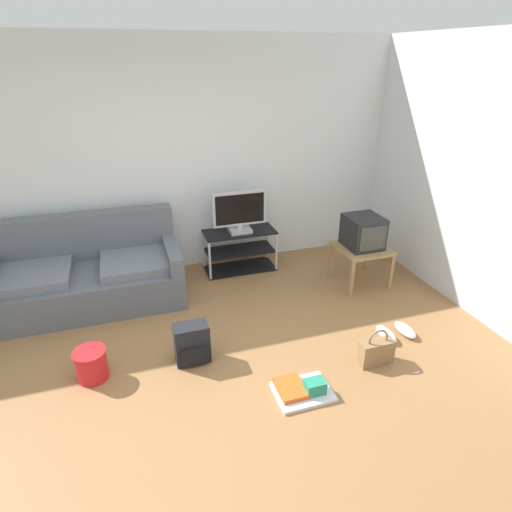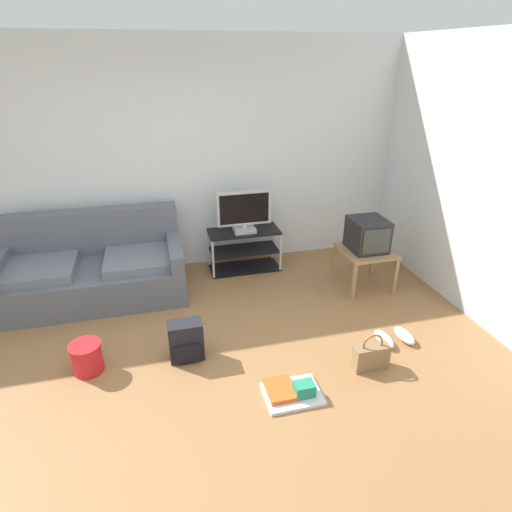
{
  "view_description": "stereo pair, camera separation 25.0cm",
  "coord_description": "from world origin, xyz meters",
  "px_view_note": "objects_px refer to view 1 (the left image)",
  "views": [
    {
      "loc": [
        -0.3,
        -2.51,
        2.47
      ],
      "look_at": [
        0.91,
        1.22,
        0.59
      ],
      "focal_mm": 29.48,
      "sensor_mm": 36.0,
      "label": 1
    },
    {
      "loc": [
        -0.06,
        -2.58,
        2.47
      ],
      "look_at": [
        0.91,
        1.22,
        0.59
      ],
      "focal_mm": 29.48,
      "sensor_mm": 36.0,
      "label": 2
    }
  ],
  "objects_px": {
    "floor_tray": "(302,390)",
    "crt_tv": "(363,232)",
    "side_table": "(362,252)",
    "backpack": "(192,343)",
    "handbag": "(376,351)",
    "sneakers_pair": "(396,332)",
    "couch": "(88,274)",
    "flat_tv": "(240,212)",
    "cleaning_bucket": "(91,364)",
    "tv_stand": "(240,250)"
  },
  "relations": [
    {
      "from": "flat_tv",
      "to": "floor_tray",
      "type": "distance_m",
      "value": 2.36
    },
    {
      "from": "floor_tray",
      "to": "sneakers_pair",
      "type": "bearing_deg",
      "value": 20.26
    },
    {
      "from": "side_table",
      "to": "cleaning_bucket",
      "type": "distance_m",
      "value": 3.1
    },
    {
      "from": "couch",
      "to": "crt_tv",
      "type": "distance_m",
      "value": 3.1
    },
    {
      "from": "floor_tray",
      "to": "backpack",
      "type": "bearing_deg",
      "value": 138.14
    },
    {
      "from": "crt_tv",
      "to": "backpack",
      "type": "height_order",
      "value": "crt_tv"
    },
    {
      "from": "cleaning_bucket",
      "to": "tv_stand",
      "type": "bearing_deg",
      "value": 41.83
    },
    {
      "from": "crt_tv",
      "to": "handbag",
      "type": "relative_size",
      "value": 1.2
    },
    {
      "from": "handbag",
      "to": "crt_tv",
      "type": "bearing_deg",
      "value": 65.56
    },
    {
      "from": "flat_tv",
      "to": "tv_stand",
      "type": "bearing_deg",
      "value": 90.0
    },
    {
      "from": "flat_tv",
      "to": "cleaning_bucket",
      "type": "distance_m",
      "value": 2.39
    },
    {
      "from": "tv_stand",
      "to": "flat_tv",
      "type": "xyz_separation_m",
      "value": [
        0.0,
        -0.02,
        0.51
      ]
    },
    {
      "from": "couch",
      "to": "cleaning_bucket",
      "type": "distance_m",
      "value": 1.35
    },
    {
      "from": "backpack",
      "to": "sneakers_pair",
      "type": "distance_m",
      "value": 1.95
    },
    {
      "from": "flat_tv",
      "to": "side_table",
      "type": "distance_m",
      "value": 1.51
    },
    {
      "from": "side_table",
      "to": "sneakers_pair",
      "type": "distance_m",
      "value": 1.15
    },
    {
      "from": "handbag",
      "to": "floor_tray",
      "type": "distance_m",
      "value": 0.79
    },
    {
      "from": "handbag",
      "to": "side_table",
      "type": "bearing_deg",
      "value": 65.3
    },
    {
      "from": "handbag",
      "to": "floor_tray",
      "type": "xyz_separation_m",
      "value": [
        -0.77,
        -0.15,
        -0.08
      ]
    },
    {
      "from": "backpack",
      "to": "floor_tray",
      "type": "distance_m",
      "value": 1.03
    },
    {
      "from": "crt_tv",
      "to": "handbag",
      "type": "distance_m",
      "value": 1.59
    },
    {
      "from": "side_table",
      "to": "handbag",
      "type": "height_order",
      "value": "side_table"
    },
    {
      "from": "cleaning_bucket",
      "to": "backpack",
      "type": "bearing_deg",
      "value": -2.3
    },
    {
      "from": "tv_stand",
      "to": "flat_tv",
      "type": "bearing_deg",
      "value": -90.0
    },
    {
      "from": "couch",
      "to": "cleaning_bucket",
      "type": "relative_size",
      "value": 7.15
    },
    {
      "from": "floor_tray",
      "to": "side_table",
      "type": "bearing_deg",
      "value": 47.26
    },
    {
      "from": "flat_tv",
      "to": "side_table",
      "type": "bearing_deg",
      "value": -30.43
    },
    {
      "from": "side_table",
      "to": "cleaning_bucket",
      "type": "xyz_separation_m",
      "value": [
        -2.99,
        -0.79,
        -0.25
      ]
    },
    {
      "from": "couch",
      "to": "backpack",
      "type": "distance_m",
      "value": 1.63
    },
    {
      "from": "side_table",
      "to": "handbag",
      "type": "bearing_deg",
      "value": -114.7
    },
    {
      "from": "tv_stand",
      "to": "handbag",
      "type": "xyz_separation_m",
      "value": [
        0.64,
        -2.12,
        -0.13
      ]
    },
    {
      "from": "couch",
      "to": "floor_tray",
      "type": "relative_size",
      "value": 4.31
    },
    {
      "from": "floor_tray",
      "to": "flat_tv",
      "type": "bearing_deg",
      "value": 86.75
    },
    {
      "from": "flat_tv",
      "to": "handbag",
      "type": "relative_size",
      "value": 1.86
    },
    {
      "from": "crt_tv",
      "to": "floor_tray",
      "type": "relative_size",
      "value": 0.93
    },
    {
      "from": "floor_tray",
      "to": "cleaning_bucket",
      "type": "bearing_deg",
      "value": 155.91
    },
    {
      "from": "backpack",
      "to": "couch",
      "type": "bearing_deg",
      "value": 114.95
    },
    {
      "from": "crt_tv",
      "to": "handbag",
      "type": "bearing_deg",
      "value": -114.44
    },
    {
      "from": "handbag",
      "to": "sneakers_pair",
      "type": "xyz_separation_m",
      "value": [
        0.4,
        0.28,
        -0.08
      ]
    },
    {
      "from": "side_table",
      "to": "backpack",
      "type": "relative_size",
      "value": 1.55
    },
    {
      "from": "couch",
      "to": "handbag",
      "type": "distance_m",
      "value": 3.08
    },
    {
      "from": "cleaning_bucket",
      "to": "sneakers_pair",
      "type": "relative_size",
      "value": 0.77
    },
    {
      "from": "tv_stand",
      "to": "sneakers_pair",
      "type": "xyz_separation_m",
      "value": [
        1.04,
        -1.83,
        -0.21
      ]
    },
    {
      "from": "cleaning_bucket",
      "to": "sneakers_pair",
      "type": "height_order",
      "value": "cleaning_bucket"
    },
    {
      "from": "flat_tv",
      "to": "crt_tv",
      "type": "distance_m",
      "value": 1.46
    },
    {
      "from": "flat_tv",
      "to": "couch",
      "type": "bearing_deg",
      "value": -173.82
    },
    {
      "from": "floor_tray",
      "to": "crt_tv",
      "type": "bearing_deg",
      "value": 47.57
    },
    {
      "from": "side_table",
      "to": "cleaning_bucket",
      "type": "height_order",
      "value": "side_table"
    },
    {
      "from": "flat_tv",
      "to": "crt_tv",
      "type": "relative_size",
      "value": 1.56
    },
    {
      "from": "cleaning_bucket",
      "to": "floor_tray",
      "type": "distance_m",
      "value": 1.76
    }
  ]
}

